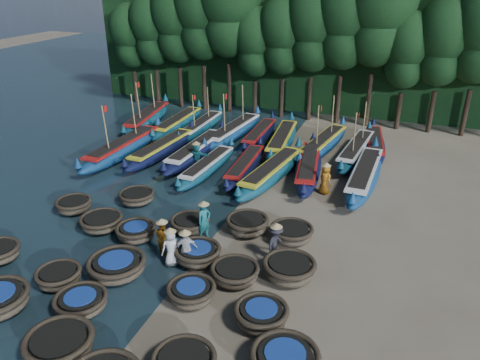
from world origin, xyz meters
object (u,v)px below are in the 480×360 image
(fisherman_6, at_px, (325,178))
(long_boat_15, at_px, (323,144))
(coracle_24, at_px, (291,233))
(long_boat_2, at_px, (162,149))
(coracle_9, at_px, (285,360))
(fisherman_5, at_px, (197,155))
(long_boat_5, at_px, (245,166))
(long_boat_16, at_px, (356,150))
(coracle_6, at_px, (81,302))
(coracle_21, at_px, (137,197))
(fisherman_0, at_px, (171,247))
(coracle_15, at_px, (101,222))
(coracle_18, at_px, (235,273))
(coracle_12, at_px, (117,266))
(fisherman_2, at_px, (163,236))
(long_boat_1, at_px, (123,148))
(long_boat_6, at_px, (272,172))
(long_boat_3, at_px, (196,151))
(coracle_19, at_px, (289,269))
(long_boat_9, at_px, (147,119))
(long_boat_13, at_px, (260,135))
(coracle_16, at_px, (136,232))
(coracle_14, at_px, (261,315))
(coracle_20, at_px, (74,205))
(coracle_22, at_px, (190,224))
(long_boat_12, at_px, (234,131))
(coracle_13, at_px, (191,292))
(long_boat_11, at_px, (201,126))
(long_boat_4, at_px, (207,167))
(fisherman_1, at_px, (204,219))
(fisherman_4, at_px, (186,248))
(coracle_7, at_px, (60,345))
(long_boat_8, at_px, (364,175))
(long_boat_7, at_px, (308,167))
(coracle_23, at_px, (247,224))
(long_boat_14, at_px, (282,140))
(coracle_11, at_px, (59,276))
(fisherman_3, at_px, (276,242))
(coracle_17, at_px, (198,253))
(long_boat_17, at_px, (375,144))

(fisherman_6, bearing_deg, long_boat_15, -38.27)
(coracle_24, distance_m, long_boat_2, 12.74)
(coracle_9, distance_m, fisherman_5, 16.44)
(long_boat_5, bearing_deg, long_boat_16, 35.99)
(coracle_6, distance_m, coracle_21, 8.51)
(long_boat_16, relative_size, fisherman_0, 4.38)
(coracle_15, distance_m, coracle_18, 7.56)
(coracle_12, relative_size, fisherman_2, 1.49)
(coracle_15, distance_m, long_boat_2, 9.44)
(long_boat_1, bearing_deg, long_boat_6, -0.08)
(long_boat_3, bearing_deg, coracle_19, -47.20)
(long_boat_9, bearing_deg, long_boat_13, -10.70)
(coracle_16, bearing_deg, coracle_15, 173.34)
(long_boat_2, height_order, fisherman_6, fisherman_6)
(coracle_14, height_order, coracle_20, coracle_14)
(coracle_22, xyz_separation_m, long_boat_12, (-2.69, 12.83, 0.21))
(long_boat_5, bearing_deg, coracle_19, -63.69)
(fisherman_0, height_order, fisherman_6, fisherman_6)
(coracle_13, xyz_separation_m, long_boat_11, (-7.71, 17.91, 0.10))
(coracle_9, xyz_separation_m, long_boat_4, (-8.31, 13.06, 0.03))
(long_boat_13, relative_size, fisherman_6, 3.84)
(coracle_6, height_order, coracle_19, coracle_19)
(long_boat_3, relative_size, long_boat_12, 0.98)
(coracle_15, height_order, coracle_19, coracle_19)
(coracle_12, distance_m, long_boat_3, 12.74)
(fisherman_1, height_order, fisherman_4, fisherman_1)
(coracle_7, relative_size, long_boat_16, 0.29)
(coracle_24, distance_m, long_boat_16, 11.29)
(coracle_9, relative_size, coracle_22, 1.01)
(long_boat_8, xyz_separation_m, fisherman_1, (-6.18, -8.39, 0.39))
(long_boat_12, bearing_deg, long_boat_7, -29.27)
(coracle_23, distance_m, long_boat_14, 11.57)
(coracle_11, relative_size, coracle_18, 0.84)
(coracle_20, height_order, long_boat_14, long_boat_14)
(fisherman_5, bearing_deg, fisherman_2, 103.94)
(coracle_11, xyz_separation_m, long_boat_4, (1.10, 11.87, 0.10))
(long_boat_9, height_order, long_boat_11, long_boat_9)
(long_boat_4, height_order, long_boat_7, long_boat_7)
(long_boat_2, distance_m, long_boat_13, 7.16)
(coracle_12, xyz_separation_m, fisherman_5, (-1.62, 11.10, 0.44))
(coracle_22, relative_size, long_boat_4, 0.30)
(fisherman_3, bearing_deg, fisherman_2, 113.36)
(long_boat_9, relative_size, long_boat_15, 1.06)
(long_boat_2, xyz_separation_m, long_boat_16, (11.94, 4.04, 0.01))
(long_boat_7, height_order, long_boat_13, long_boat_7)
(coracle_17, distance_m, long_boat_13, 15.42)
(coracle_6, xyz_separation_m, coracle_18, (4.61, 3.52, 0.03))
(coracle_13, bearing_deg, coracle_12, 172.87)
(coracle_11, xyz_separation_m, long_boat_14, (4.10, 17.70, 0.18))
(long_boat_4, xyz_separation_m, long_boat_17, (9.04, 7.34, 0.02))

